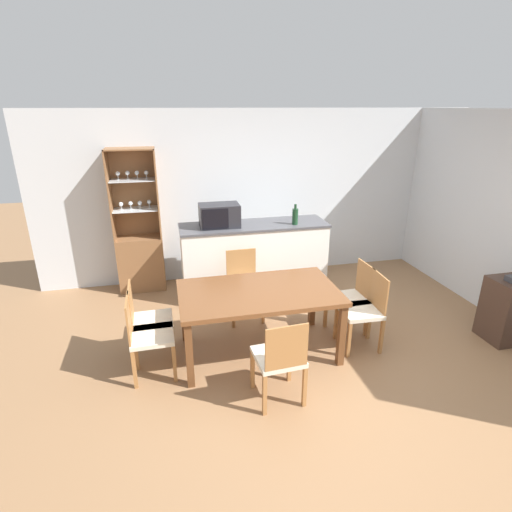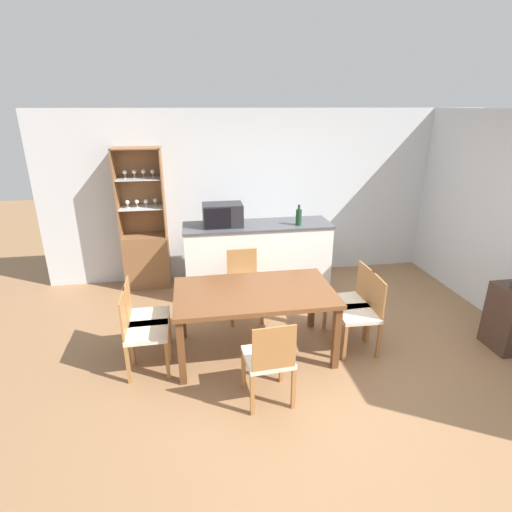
{
  "view_description": "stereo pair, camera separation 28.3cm",
  "coord_description": "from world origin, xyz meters",
  "px_view_note": "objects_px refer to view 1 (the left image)",
  "views": [
    {
      "loc": [
        -1.5,
        -3.32,
        2.58
      ],
      "look_at": [
        -0.47,
        1.15,
        0.85
      ],
      "focal_mm": 28.0,
      "sensor_mm": 36.0,
      "label": 1
    },
    {
      "loc": [
        -1.22,
        -3.37,
        2.58
      ],
      "look_at": [
        -0.47,
        1.15,
        0.85
      ],
      "focal_mm": 28.0,
      "sensor_mm": 36.0,
      "label": 2
    }
  ],
  "objects_px": {
    "microwave": "(219,215)",
    "dining_chair_head_far": "(244,285)",
    "dining_chair_head_near": "(280,358)",
    "dining_chair_side_left_far": "(148,321)",
    "dining_chair_side_left_near": "(148,335)",
    "display_cabinet": "(140,250)",
    "dining_table": "(259,297)",
    "wine_bottle": "(295,216)",
    "side_cabinet": "(511,310)",
    "dining_chair_side_right_far": "(352,298)",
    "dining_chair_side_right_near": "(364,310)"
  },
  "relations": [
    {
      "from": "microwave",
      "to": "dining_chair_head_far",
      "type": "bearing_deg",
      "value": -74.74
    },
    {
      "from": "dining_chair_head_near",
      "to": "microwave",
      "type": "height_order",
      "value": "microwave"
    },
    {
      "from": "dining_chair_side_left_far",
      "to": "dining_chair_side_left_near",
      "type": "bearing_deg",
      "value": -1.25
    },
    {
      "from": "display_cabinet",
      "to": "dining_table",
      "type": "relative_size",
      "value": 1.22
    },
    {
      "from": "dining_chair_head_near",
      "to": "display_cabinet",
      "type": "bearing_deg",
      "value": 110.94
    },
    {
      "from": "display_cabinet",
      "to": "dining_chair_head_far",
      "type": "relative_size",
      "value": 2.35
    },
    {
      "from": "dining_chair_side_left_far",
      "to": "wine_bottle",
      "type": "height_order",
      "value": "wine_bottle"
    },
    {
      "from": "dining_chair_head_far",
      "to": "dining_chair_head_near",
      "type": "height_order",
      "value": "same"
    },
    {
      "from": "side_cabinet",
      "to": "microwave",
      "type": "bearing_deg",
      "value": 148.38
    },
    {
      "from": "display_cabinet",
      "to": "dining_chair_side_right_far",
      "type": "relative_size",
      "value": 2.35
    },
    {
      "from": "dining_chair_side_right_far",
      "to": "microwave",
      "type": "height_order",
      "value": "microwave"
    },
    {
      "from": "display_cabinet",
      "to": "dining_chair_head_far",
      "type": "height_order",
      "value": "display_cabinet"
    },
    {
      "from": "display_cabinet",
      "to": "dining_chair_head_near",
      "type": "height_order",
      "value": "display_cabinet"
    },
    {
      "from": "dining_chair_side_right_near",
      "to": "dining_chair_side_left_far",
      "type": "distance_m",
      "value": 2.35
    },
    {
      "from": "display_cabinet",
      "to": "dining_chair_head_near",
      "type": "bearing_deg",
      "value": -65.26
    },
    {
      "from": "dining_chair_side_left_near",
      "to": "dining_chair_side_right_far",
      "type": "bearing_deg",
      "value": 96.13
    },
    {
      "from": "dining_chair_side_left_near",
      "to": "dining_chair_side_right_far",
      "type": "height_order",
      "value": "same"
    },
    {
      "from": "dining_chair_head_far",
      "to": "microwave",
      "type": "height_order",
      "value": "microwave"
    },
    {
      "from": "dining_chair_side_left_near",
      "to": "side_cabinet",
      "type": "height_order",
      "value": "dining_chair_side_left_near"
    },
    {
      "from": "dining_table",
      "to": "dining_chair_side_right_near",
      "type": "bearing_deg",
      "value": -7.24
    },
    {
      "from": "dining_chair_side_right_far",
      "to": "side_cabinet",
      "type": "bearing_deg",
      "value": -109.74
    },
    {
      "from": "dining_chair_head_far",
      "to": "wine_bottle",
      "type": "height_order",
      "value": "wine_bottle"
    },
    {
      "from": "wine_bottle",
      "to": "dining_table",
      "type": "bearing_deg",
      "value": -121.47
    },
    {
      "from": "dining_chair_head_near",
      "to": "microwave",
      "type": "bearing_deg",
      "value": 91.0
    },
    {
      "from": "dining_table",
      "to": "dining_chair_side_right_near",
      "type": "relative_size",
      "value": 1.93
    },
    {
      "from": "dining_table",
      "to": "microwave",
      "type": "bearing_deg",
      "value": 97.24
    },
    {
      "from": "dining_chair_head_far",
      "to": "dining_chair_head_near",
      "type": "relative_size",
      "value": 1.0
    },
    {
      "from": "dining_chair_side_right_near",
      "to": "dining_chair_side_right_far",
      "type": "bearing_deg",
      "value": 2.31
    },
    {
      "from": "microwave",
      "to": "dining_chair_side_right_near",
      "type": "bearing_deg",
      "value": -50.7
    },
    {
      "from": "dining_table",
      "to": "dining_chair_side_right_far",
      "type": "bearing_deg",
      "value": 7.25
    },
    {
      "from": "dining_chair_side_left_near",
      "to": "microwave",
      "type": "height_order",
      "value": "microwave"
    },
    {
      "from": "dining_table",
      "to": "dining_chair_head_near",
      "type": "bearing_deg",
      "value": -89.79
    },
    {
      "from": "dining_chair_side_left_far",
      "to": "dining_chair_head_far",
      "type": "bearing_deg",
      "value": 118.5
    },
    {
      "from": "display_cabinet",
      "to": "microwave",
      "type": "relative_size",
      "value": 3.82
    },
    {
      "from": "dining_chair_head_near",
      "to": "dining_chair_side_right_near",
      "type": "distance_m",
      "value": 1.34
    },
    {
      "from": "side_cabinet",
      "to": "dining_chair_side_left_far",
      "type": "bearing_deg",
      "value": 172.46
    },
    {
      "from": "dining_chair_side_left_near",
      "to": "microwave",
      "type": "relative_size",
      "value": 1.63
    },
    {
      "from": "dining_chair_side_right_far",
      "to": "wine_bottle",
      "type": "bearing_deg",
      "value": 12.3
    },
    {
      "from": "dining_chair_head_near",
      "to": "dining_chair_side_left_far",
      "type": "xyz_separation_m",
      "value": [
        -1.17,
        0.96,
        0.0
      ]
    },
    {
      "from": "dining_chair_side_left_near",
      "to": "dining_chair_head_near",
      "type": "relative_size",
      "value": 1.0
    },
    {
      "from": "display_cabinet",
      "to": "wine_bottle",
      "type": "xyz_separation_m",
      "value": [
        2.15,
        -0.65,
        0.56
      ]
    },
    {
      "from": "dining_chair_side_right_far",
      "to": "dining_chair_side_left_far",
      "type": "height_order",
      "value": "same"
    },
    {
      "from": "microwave",
      "to": "dining_chair_side_right_far",
      "type": "bearing_deg",
      "value": -45.1
    },
    {
      "from": "dining_table",
      "to": "wine_bottle",
      "type": "bearing_deg",
      "value": 58.53
    },
    {
      "from": "dining_chair_side_right_near",
      "to": "wine_bottle",
      "type": "distance_m",
      "value": 1.71
    },
    {
      "from": "dining_table",
      "to": "display_cabinet",
      "type": "bearing_deg",
      "value": 122.76
    },
    {
      "from": "microwave",
      "to": "side_cabinet",
      "type": "xyz_separation_m",
      "value": [
        3.09,
        -1.9,
        -0.81
      ]
    },
    {
      "from": "dining_chair_side_right_far",
      "to": "dining_chair_head_near",
      "type": "bearing_deg",
      "value": 127.1
    },
    {
      "from": "display_cabinet",
      "to": "dining_table",
      "type": "height_order",
      "value": "display_cabinet"
    },
    {
      "from": "dining_chair_head_far",
      "to": "side_cabinet",
      "type": "xyz_separation_m",
      "value": [
        2.9,
        -1.2,
        -0.08
      ]
    }
  ]
}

